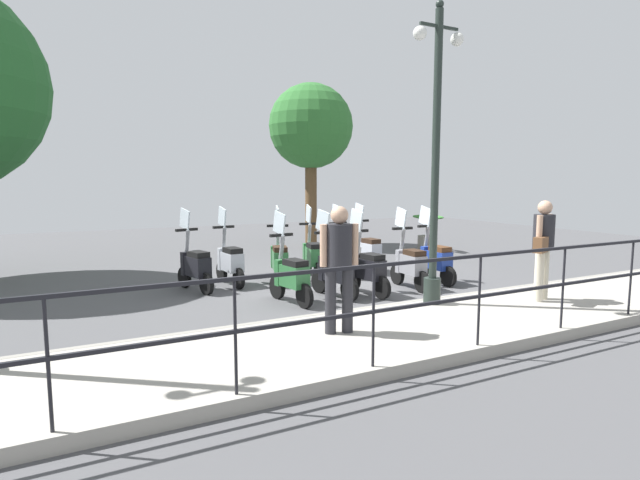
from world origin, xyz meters
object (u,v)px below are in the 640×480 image
Objects in this scene: pedestrian_with_bag at (543,243)px; pedestrian_distant at (339,260)px; potted_palm at (427,236)px; scooter_far_2 at (313,256)px; scooter_far_3 at (279,259)px; scooter_near_4 at (291,275)px; scooter_near_2 at (367,268)px; scooter_far_0 at (367,250)px; tree_distant at (311,128)px; scooter_near_3 at (335,270)px; scooter_far_4 at (230,261)px; scooter_near_1 at (410,264)px; scooter_far_1 at (345,254)px; scooter_far_5 at (195,266)px; scooter_near_0 at (435,259)px; lamp_post_near at (435,173)px.

pedestrian_with_bag and pedestrian_distant have the same top height.
scooter_far_2 is at bearing 113.52° from potted_palm.
pedestrian_with_bag is 1.03× the size of scooter_far_2.
pedestrian_with_bag reaches higher than scooter_far_3.
pedestrian_distant is at bearing 162.35° from scooter_near_4.
scooter_near_2 is 2.33m from scooter_far_0.
tree_distant is 7.42m from scooter_near_2.
scooter_near_3 is 2.63m from scooter_far_0.
potted_palm is 6.83m from scooter_far_4.
scooter_near_1 and scooter_far_2 have the same top height.
scooter_far_3 is (1.70, 1.00, 0.00)m from scooter_near_2.
tree_distant reaches higher than pedestrian_distant.
scooter_far_0 is at bearing -66.63° from scooter_far_3.
scooter_near_1 is 1.00× the size of scooter_far_3.
scooter_near_3 is 1.00× the size of scooter_far_4.
scooter_far_2 is at bearing -45.73° from scooter_near_4.
scooter_far_1 is at bearing 107.95° from scooter_far_0.
scooter_far_2 is at bearing -65.41° from scooter_far_3.
scooter_far_1 is 1.00× the size of scooter_far_3.
scooter_far_3 is (3.85, -0.82, -0.60)m from pedestrian_distant.
scooter_far_5 is (-0.22, 0.74, 0.00)m from scooter_far_4.
scooter_near_1 and scooter_far_5 have the same top height.
scooter_far_3 is at bearing 17.00° from pedestrian_with_bag.
scooter_near_0 is 1.79m from scooter_far_0.
tree_distant reaches higher than scooter_far_5.
scooter_near_2 and scooter_far_3 have the same top height.
lamp_post_near reaches higher than scooter_far_2.
scooter_near_4 is (-3.85, 6.09, 0.04)m from potted_palm.
scooter_near_4 and scooter_far_5 have the same top height.
potted_palm is 0.69× the size of scooter_far_3.
lamp_post_near is 4.40m from scooter_far_4.
pedestrian_with_bag is 1.03× the size of scooter_far_1.
potted_palm is at bearing -79.38° from scooter_far_4.
tree_distant is at bearing -12.85° from scooter_far_0.
tree_distant is 3.23× the size of scooter_far_3.
scooter_far_1 is at bearing 162.83° from pedestrian_distant.
lamp_post_near is at bearing -153.94° from scooter_far_4.
scooter_far_3 and scooter_far_5 have the same top height.
scooter_near_4 reaches higher than potted_palm.
scooter_near_2 is 1.00× the size of scooter_far_5.
tree_distant reaches higher than scooter_far_2.
scooter_far_5 is (0.02, 1.69, 0.00)m from scooter_far_3.
scooter_far_0 is (1.85, -1.88, 0.00)m from scooter_near_3.
tree_distant is 3.23× the size of scooter_far_2.
potted_palm is at bearing -55.20° from scooter_far_2.
pedestrian_distant is (-0.64, 2.03, -1.08)m from lamp_post_near.
scooter_far_3 is (3.21, 1.21, -1.67)m from lamp_post_near.
scooter_near_0 and scooter_far_1 have the same top height.
lamp_post_near is 2.42m from scooter_near_1.
tree_distant is at bearing -23.96° from scooter_near_2.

